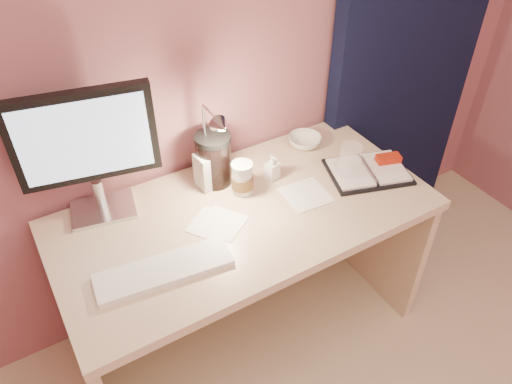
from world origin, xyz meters
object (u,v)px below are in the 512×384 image
dark_jar (214,161)px  desk (237,242)px  desk_lamp (216,143)px  clear_cup (350,162)px  planner (370,170)px  keyboard (164,269)px  monitor (87,145)px  bowl (305,141)px  lotion_bottle (272,167)px  product_box (209,170)px  coffee_cup (242,179)px

dark_jar → desk: bearing=-85.8°
desk_lamp → clear_cup: bearing=-20.1°
dark_jar → planner: bearing=-25.7°
keyboard → dark_jar: bearing=50.0°
monitor → clear_cup: monitor is taller
bowl → desk_lamp: (-0.46, -0.09, 0.20)m
clear_cup → desk_lamp: (-0.48, 0.19, 0.15)m
monitor → lotion_bottle: bearing=-1.5°
bowl → product_box: bearing=-175.7°
clear_cup → desk_lamp: bearing=158.9°
planner → desk_lamp: bearing=178.2°
bowl → coffee_cup: bearing=-160.5°
desk_lamp → coffee_cup: bearing=-33.4°
desk → dark_jar: 0.35m
coffee_cup → product_box: bearing=130.4°
bowl → product_box: size_ratio=0.97×
coffee_cup → bowl: bearing=19.5°
clear_cup → lotion_bottle: (-0.26, 0.15, -0.02)m
monitor → lotion_bottle: (0.64, -0.15, -0.24)m
monitor → keyboard: 0.49m
lotion_bottle → product_box: bearing=159.6°
dark_jar → bowl: bearing=2.9°
clear_cup → monitor: bearing=161.7°
dark_jar → monitor: bearing=173.7°
desk → keyboard: size_ratio=3.16×
lotion_bottle → product_box: 0.25m
desk → lotion_bottle: bearing=13.0°
monitor → bowl: bearing=9.7°
desk → coffee_cup: (0.05, 0.03, 0.29)m
monitor → product_box: (0.41, -0.06, -0.22)m
product_box → clear_cup: bearing=-32.1°
coffee_cup → product_box: product_box is taller
keyboard → desk_lamp: 0.49m
desk → product_box: (-0.04, 0.13, 0.30)m
desk → keyboard: 0.48m
desk_lamp → dark_jar: bearing=76.9°
monitor → coffee_cup: size_ratio=3.71×
desk → monitor: 0.71m
product_box → bowl: bearing=-2.3°
keyboard → planner: (0.92, 0.07, 0.00)m
monitor → dark_jar: size_ratio=2.61×
keyboard → coffee_cup: size_ratio=3.30×
desk → planner: planner is taller
planner → bowl: planner is taller
desk → lotion_bottle: size_ratio=13.26×
coffee_cup → lotion_bottle: 0.14m
bowl → dark_jar: 0.45m
monitor → dark_jar: (0.44, -0.05, -0.20)m
bowl → keyboard: bearing=-156.0°
planner → desk_lamp: (-0.58, 0.21, 0.21)m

